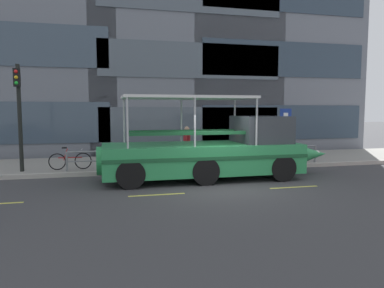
{
  "coord_description": "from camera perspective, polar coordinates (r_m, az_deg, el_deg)",
  "views": [
    {
      "loc": [
        -3.92,
        -11.83,
        2.66
      ],
      "look_at": [
        -0.51,
        2.27,
        1.3
      ],
      "focal_mm": 33.39,
      "sensor_mm": 36.0,
      "label": 1
    }
  ],
  "objects": [
    {
      "name": "ground_plane",
      "position": [
        12.75,
        4.67,
        -6.71
      ],
      "size": [
        120.0,
        120.0,
        0.0
      ],
      "primitive_type": "plane",
      "color": "#3D3D3F"
    },
    {
      "name": "sidewalk",
      "position": [
        18.05,
        -0.9,
        -2.83
      ],
      "size": [
        32.0,
        4.8,
        0.18
      ],
      "primitive_type": "cube",
      "color": "gray",
      "rests_on": "ground_plane"
    },
    {
      "name": "curb_edge",
      "position": [
        15.66,
        1.1,
        -4.09
      ],
      "size": [
        32.0,
        0.18,
        0.18
      ],
      "primitive_type": "cube",
      "color": "#B2ADA3",
      "rests_on": "ground_plane"
    },
    {
      "name": "lane_centreline",
      "position": [
        12.02,
        5.86,
        -7.45
      ],
      "size": [
        25.8,
        0.12,
        0.01
      ],
      "color": "#DBD64C",
      "rests_on": "ground_plane"
    },
    {
      "name": "curb_guardrail",
      "position": [
        15.95,
        1.51,
        -1.59
      ],
      "size": [
        11.53,
        0.09,
        0.82
      ],
      "color": "gray",
      "rests_on": "sidewalk"
    },
    {
      "name": "traffic_light_pole",
      "position": [
        15.97,
        -25.92,
        5.31
      ],
      "size": [
        0.24,
        0.46,
        4.33
      ],
      "color": "black",
      "rests_on": "sidewalk"
    },
    {
      "name": "parking_sign",
      "position": [
        17.89,
        14.65,
        2.85
      ],
      "size": [
        0.6,
        0.12,
        2.58
      ],
      "color": "#4C4F54",
      "rests_on": "sidewalk"
    },
    {
      "name": "leaned_bicycle",
      "position": [
        15.89,
        -18.88,
        -2.54
      ],
      "size": [
        1.74,
        0.46,
        0.96
      ],
      "color": "black",
      "rests_on": "sidewalk"
    },
    {
      "name": "duck_tour_boat",
      "position": [
        14.03,
        3.68,
        -1.2
      ],
      "size": [
        9.45,
        2.69,
        3.21
      ],
      "color": "#2D9351",
      "rests_on": "ground_plane"
    },
    {
      "name": "pedestrian_near_bow",
      "position": [
        18.13,
        7.8,
        0.84
      ],
      "size": [
        0.32,
        0.47,
        1.77
      ],
      "color": "black",
      "rests_on": "sidewalk"
    },
    {
      "name": "pedestrian_mid_left",
      "position": [
        17.25,
        -0.82,
        0.56
      ],
      "size": [
        0.29,
        0.47,
        1.72
      ],
      "color": "#1E2338",
      "rests_on": "sidewalk"
    }
  ]
}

